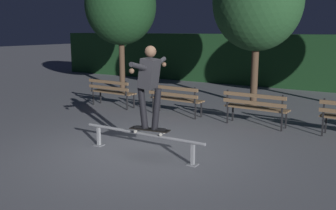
% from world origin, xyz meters
% --- Properties ---
extents(ground_plane, '(90.00, 90.00, 0.00)m').
position_xyz_m(ground_plane, '(0.00, 0.00, 0.00)').
color(ground_plane, slate).
extents(hedge_backdrop, '(24.00, 1.20, 2.18)m').
position_xyz_m(hedge_backdrop, '(0.00, 10.26, 1.09)').
color(hedge_backdrop, '#193D1E').
rests_on(hedge_backdrop, ground).
extents(grind_rail, '(2.70, 0.18, 0.45)m').
position_xyz_m(grind_rail, '(0.00, -0.15, 0.35)').
color(grind_rail, gray).
rests_on(grind_rail, ground).
extents(skateboard, '(0.80, 0.31, 0.09)m').
position_xyz_m(skateboard, '(0.18, -0.15, 0.52)').
color(skateboard, black).
rests_on(skateboard, grind_rail).
extents(skateboarder, '(0.63, 1.40, 1.56)m').
position_xyz_m(skateboarder, '(0.19, -0.15, 1.46)').
color(skateboarder, black).
rests_on(skateboarder, skateboard).
extents(park_bench_leftmost, '(1.62, 0.48, 0.88)m').
position_xyz_m(park_bench_leftmost, '(-3.50, 3.08, 0.54)').
color(park_bench_leftmost, black).
rests_on(park_bench_leftmost, ground).
extents(park_bench_left_center, '(1.62, 0.48, 0.88)m').
position_xyz_m(park_bench_left_center, '(-1.19, 3.08, 0.54)').
color(park_bench_left_center, black).
rests_on(park_bench_left_center, ground).
extents(park_bench_right_center, '(1.62, 0.48, 0.88)m').
position_xyz_m(park_bench_right_center, '(1.12, 3.08, 0.54)').
color(park_bench_right_center, black).
rests_on(park_bench_right_center, ground).
extents(tree_far_left, '(2.73, 2.73, 4.79)m').
position_xyz_m(tree_far_left, '(-5.34, 5.94, 3.27)').
color(tree_far_left, '#4C3828').
rests_on(tree_far_left, ground).
extents(tree_behind_benches, '(2.73, 2.73, 4.72)m').
position_xyz_m(tree_behind_benches, '(0.17, 5.66, 3.21)').
color(tree_behind_benches, '#4C3828').
rests_on(tree_behind_benches, ground).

